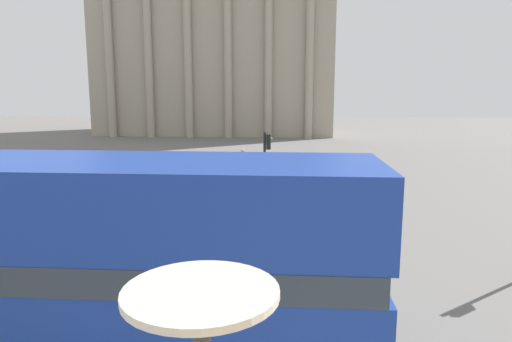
{
  "coord_description": "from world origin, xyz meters",
  "views": [
    {
      "loc": [
        0.94,
        -1.95,
        5.09
      ],
      "look_at": [
        -0.43,
        16.0,
        2.02
      ],
      "focal_mm": 32.0,
      "sensor_mm": 36.0,
      "label": 1
    }
  ],
  "objects": [
    {
      "name": "pedestrian_red",
      "position": [
        0.89,
        18.78,
        1.01
      ],
      "size": [
        0.32,
        0.32,
        1.75
      ],
      "rotation": [
        0.0,
        0.0,
        0.27
      ],
      "color": "#282B33",
      "rests_on": "ground_plane"
    },
    {
      "name": "plaza_building_left",
      "position": [
        -8.58,
        58.6,
        13.0
      ],
      "size": [
        29.38,
        16.24,
        26.01
      ],
      "color": "#A39984",
      "rests_on": "ground_plane"
    },
    {
      "name": "double_decker_bus",
      "position": [
        -3.06,
        5.0,
        2.26
      ],
      "size": [
        10.88,
        2.62,
        4.05
      ],
      "rotation": [
        0.0,
        0.0,
        0.02
      ],
      "color": "black",
      "rests_on": "ground_plane"
    },
    {
      "name": "cafe_dining_table",
      "position": [
        0.61,
        -0.35,
        4.16
      ],
      "size": [
        0.6,
        0.6,
        0.73
      ],
      "color": "#2D2D30",
      "rests_on": "cafe_floor_slab"
    },
    {
      "name": "car_white",
      "position": [
        -5.02,
        20.51,
        0.7
      ],
      "size": [
        4.2,
        1.93,
        1.35
      ],
      "rotation": [
        0.0,
        0.0,
        0.81
      ],
      "color": "black",
      "rests_on": "ground_plane"
    },
    {
      "name": "pedestrian_black",
      "position": [
        -2.03,
        25.95,
        0.99
      ],
      "size": [
        0.32,
        0.32,
        1.71
      ],
      "rotation": [
        0.0,
        0.0,
        2.48
      ],
      "color": "#282B33",
      "rests_on": "ground_plane"
    },
    {
      "name": "traffic_light_mid",
      "position": [
        -0.18,
        19.01,
        2.2
      ],
      "size": [
        0.42,
        0.24,
        3.33
      ],
      "color": "black",
      "rests_on": "ground_plane"
    }
  ]
}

